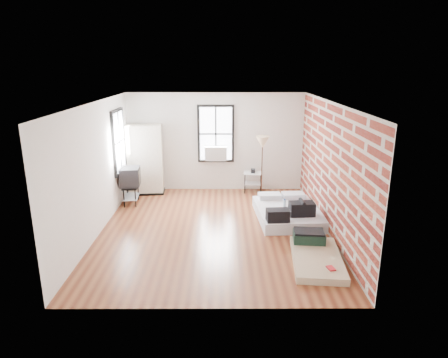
{
  "coord_description": "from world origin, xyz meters",
  "views": [
    {
      "loc": [
        0.19,
        -8.25,
        3.57
      ],
      "look_at": [
        0.22,
        0.3,
        1.09
      ],
      "focal_mm": 32.0,
      "sensor_mm": 36.0,
      "label": 1
    }
  ],
  "objects_px": {
    "mattress_main": "(288,212)",
    "floor_lamp": "(262,145)",
    "tv_stand": "(130,178)",
    "mattress_bare": "(315,253)",
    "wardrobe": "(145,160)",
    "side_table": "(253,177)"
  },
  "relations": [
    {
      "from": "mattress_main",
      "to": "side_table",
      "type": "bearing_deg",
      "value": 104.38
    },
    {
      "from": "wardrobe",
      "to": "side_table",
      "type": "height_order",
      "value": "wardrobe"
    },
    {
      "from": "wardrobe",
      "to": "floor_lamp",
      "type": "height_order",
      "value": "wardrobe"
    },
    {
      "from": "mattress_main",
      "to": "side_table",
      "type": "xyz_separation_m",
      "value": [
        -0.69,
        2.08,
        0.29
      ]
    },
    {
      "from": "side_table",
      "to": "floor_lamp",
      "type": "bearing_deg",
      "value": -58.96
    },
    {
      "from": "wardrobe",
      "to": "side_table",
      "type": "bearing_deg",
      "value": -2.57
    },
    {
      "from": "mattress_main",
      "to": "floor_lamp",
      "type": "bearing_deg",
      "value": 101.43
    },
    {
      "from": "mattress_main",
      "to": "floor_lamp",
      "type": "distance_m",
      "value": 2.2
    },
    {
      "from": "floor_lamp",
      "to": "tv_stand",
      "type": "distance_m",
      "value": 3.62
    },
    {
      "from": "mattress_bare",
      "to": "wardrobe",
      "type": "xyz_separation_m",
      "value": [
        -3.92,
        4.03,
        0.86
      ]
    },
    {
      "from": "tv_stand",
      "to": "mattress_bare",
      "type": "bearing_deg",
      "value": -41.58
    },
    {
      "from": "side_table",
      "to": "tv_stand",
      "type": "relative_size",
      "value": 0.69
    },
    {
      "from": "side_table",
      "to": "tv_stand",
      "type": "xyz_separation_m",
      "value": [
        -3.27,
        -0.99,
        0.24
      ]
    },
    {
      "from": "mattress_bare",
      "to": "tv_stand",
      "type": "bearing_deg",
      "value": 148.75
    },
    {
      "from": "wardrobe",
      "to": "floor_lamp",
      "type": "xyz_separation_m",
      "value": [
        3.25,
        -0.29,
        0.47
      ]
    },
    {
      "from": "tv_stand",
      "to": "floor_lamp",
      "type": "bearing_deg",
      "value": 5.48
    },
    {
      "from": "mattress_bare",
      "to": "tv_stand",
      "type": "height_order",
      "value": "tv_stand"
    },
    {
      "from": "wardrobe",
      "to": "tv_stand",
      "type": "relative_size",
      "value": 1.99
    },
    {
      "from": "mattress_main",
      "to": "side_table",
      "type": "distance_m",
      "value": 2.21
    },
    {
      "from": "mattress_bare",
      "to": "floor_lamp",
      "type": "xyz_separation_m",
      "value": [
        -0.67,
        3.74,
        1.34
      ]
    },
    {
      "from": "mattress_main",
      "to": "floor_lamp",
      "type": "relative_size",
      "value": 1.21
    },
    {
      "from": "mattress_bare",
      "to": "side_table",
      "type": "relative_size",
      "value": 2.59
    }
  ]
}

